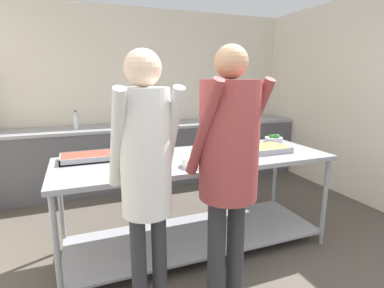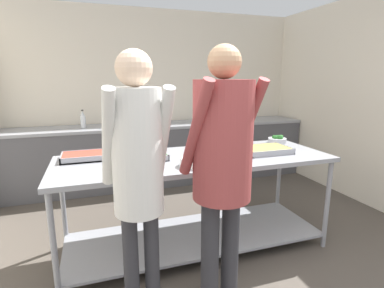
{
  "view_description": "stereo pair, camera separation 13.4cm",
  "coord_description": "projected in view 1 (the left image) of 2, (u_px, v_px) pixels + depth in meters",
  "views": [
    {
      "loc": [
        -1.14,
        -1.08,
        1.62
      ],
      "look_at": [
        -0.15,
        1.48,
        1.01
      ],
      "focal_mm": 28.0,
      "sensor_mm": 36.0,
      "label": 1
    },
    {
      "loc": [
        -1.02,
        -1.12,
        1.62
      ],
      "look_at": [
        -0.15,
        1.48,
        1.01
      ],
      "focal_mm": 28.0,
      "sensor_mm": 36.0,
      "label": 2
    }
  ],
  "objects": [
    {
      "name": "serving_tray_roast",
      "position": [
        264.0,
        149.0,
        2.93
      ],
      "size": [
        0.46,
        0.32,
        0.05
      ],
      "color": "gray",
      "rests_on": "serving_counter"
    },
    {
      "name": "serving_tray_greens",
      "position": [
        146.0,
        157.0,
        2.65
      ],
      "size": [
        0.38,
        0.3,
        0.05
      ],
      "color": "gray",
      "rests_on": "serving_counter"
    },
    {
      "name": "water_bottle",
      "position": [
        76.0,
        121.0,
        4.1
      ],
      "size": [
        0.07,
        0.07,
        0.25
      ],
      "color": "silver",
      "rests_on": "back_counter"
    },
    {
      "name": "broccoli_bowl",
      "position": [
        274.0,
        139.0,
        3.36
      ],
      "size": [
        0.2,
        0.2,
        0.1
      ],
      "color": "#B2B2B7",
      "rests_on": "serving_counter"
    },
    {
      "name": "serving_counter",
      "position": [
        196.0,
        187.0,
        2.8
      ],
      "size": [
        2.48,
        0.89,
        0.91
      ],
      "color": "gray",
      "rests_on": "ground_plane"
    },
    {
      "name": "guest_serving_left",
      "position": [
        229.0,
        155.0,
        1.94
      ],
      "size": [
        0.54,
        0.44,
        1.82
      ],
      "color": "#2D2D33",
      "rests_on": "ground_plane"
    },
    {
      "name": "sauce_pan",
      "position": [
        223.0,
        151.0,
        2.75
      ],
      "size": [
        0.39,
        0.25,
        0.1
      ],
      "color": "gray",
      "rests_on": "serving_counter"
    },
    {
      "name": "serving_tray_vegetables",
      "position": [
        89.0,
        157.0,
        2.63
      ],
      "size": [
        0.48,
        0.28,
        0.05
      ],
      "color": "gray",
      "rests_on": "serving_counter"
    },
    {
      "name": "wall_right",
      "position": [
        356.0,
        100.0,
        3.95
      ],
      "size": [
        0.06,
        3.81,
        2.65
      ],
      "color": "beige",
      "rests_on": "ground_plane"
    },
    {
      "name": "plate_stack",
      "position": [
        196.0,
        162.0,
        2.45
      ],
      "size": [
        0.24,
        0.24,
        0.07
      ],
      "color": "white",
      "rests_on": "serving_counter"
    },
    {
      "name": "back_counter",
      "position": [
        158.0,
        153.0,
        4.65
      ],
      "size": [
        4.54,
        0.65,
        0.93
      ],
      "color": "#4C4C51",
      "rests_on": "ground_plane"
    },
    {
      "name": "guest_serving_right",
      "position": [
        146.0,
        164.0,
        1.76
      ],
      "size": [
        0.42,
        0.36,
        1.77
      ],
      "color": "#2D2D33",
      "rests_on": "ground_plane"
    },
    {
      "name": "wall_rear",
      "position": [
        151.0,
        96.0,
        4.8
      ],
      "size": [
        4.7,
        0.06,
        2.65
      ],
      "color": "beige",
      "rests_on": "ground_plane"
    }
  ]
}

